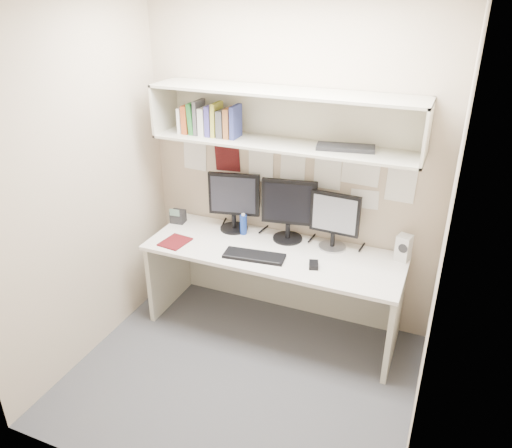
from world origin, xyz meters
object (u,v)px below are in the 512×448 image
at_px(monitor_center, 289,208).
at_px(monitor_right, 334,218).
at_px(desk, 273,289).
at_px(speaker, 404,248).
at_px(keyboard, 254,256).
at_px(desk_phone, 178,216).
at_px(maroon_notebook, 175,242).
at_px(monitor_left, 234,200).

xyz_separation_m(monitor_center, monitor_right, (0.37, 0.00, -0.02)).
distance_m(desk, speaker, 1.07).
height_order(monitor_right, keyboard, monitor_right).
distance_m(desk, desk_phone, 1.04).
distance_m(monitor_center, desk_phone, 1.01).
bearing_deg(maroon_notebook, desk_phone, 123.69).
relative_size(speaker, desk_phone, 1.41).
xyz_separation_m(monitor_left, desk_phone, (-0.50, -0.07, -0.21)).
relative_size(desk, keyboard, 4.33).
height_order(monitor_left, monitor_center, monitor_center).
relative_size(monitor_left, monitor_center, 0.97).
height_order(desk, monitor_right, monitor_right).
bearing_deg(speaker, keyboard, -144.79).
relative_size(monitor_left, desk_phone, 3.47).
xyz_separation_m(maroon_notebook, desk_phone, (-0.17, 0.34, 0.05)).
relative_size(monitor_left, speaker, 2.46).
height_order(monitor_center, desk_phone, monitor_center).
height_order(keyboard, speaker, speaker).
bearing_deg(monitor_right, keyboard, -139.12).
bearing_deg(monitor_center, desk_phone, 174.43).
relative_size(keyboard, speaker, 2.31).
height_order(monitor_left, maroon_notebook, monitor_left).
relative_size(monitor_right, desk_phone, 3.19).
bearing_deg(speaker, desk_phone, -163.33).
xyz_separation_m(monitor_center, speaker, (0.90, 0.01, -0.17)).
bearing_deg(monitor_center, maroon_notebook, -162.74).
bearing_deg(keyboard, monitor_right, 30.97).
xyz_separation_m(keyboard, speaker, (1.03, 0.40, 0.09)).
height_order(monitor_right, maroon_notebook, monitor_right).
xyz_separation_m(monitor_right, speaker, (0.53, 0.01, -0.15)).
relative_size(keyboard, maroon_notebook, 2.00).
distance_m(keyboard, desk_phone, 0.90).
height_order(monitor_center, maroon_notebook, monitor_center).
relative_size(monitor_center, speaker, 2.53).
xyz_separation_m(desk, monitor_right, (0.41, 0.22, 0.61)).
height_order(monitor_center, monitor_right, monitor_center).
bearing_deg(desk_phone, speaker, -3.83).
distance_m(monitor_center, maroon_notebook, 0.94).
bearing_deg(maroon_notebook, monitor_center, 33.89).
distance_m(desk, monitor_right, 0.77).
bearing_deg(keyboard, maroon_notebook, 175.34).
xyz_separation_m(monitor_right, maroon_notebook, (-1.18, -0.41, -0.24)).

